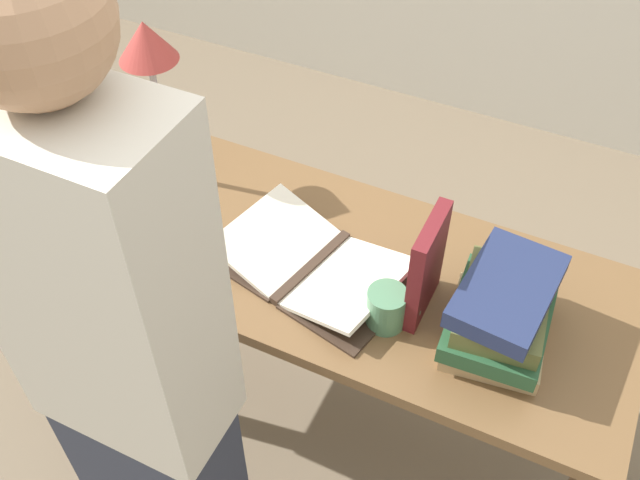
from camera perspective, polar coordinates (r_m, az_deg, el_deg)
The scene contains 8 objects.
ground_plane at distance 2.40m, azimuth 0.50°, elevation -13.35°, with size 12.00×12.00×0.00m, color #70604C.
reading_desk at distance 1.89m, azimuth 0.62°, elevation -3.54°, with size 1.56×0.61×0.73m.
open_book at distance 1.77m, azimuth -0.69°, elevation -1.93°, with size 0.54×0.40×0.07m.
book_stack_tall at distance 1.63m, azimuth 14.31°, elevation -5.60°, with size 0.25×0.31×0.19m.
book_standing_upright at distance 1.63m, azimuth 8.51°, elevation -2.16°, with size 0.03×0.18×0.27m.
reading_lamp at distance 1.88m, azimuth -13.42°, elevation 13.52°, with size 0.15×0.15×0.48m.
coffee_mug at distance 1.65m, azimuth 5.39°, elevation -5.44°, with size 0.12×0.09×0.10m.
person_reader at distance 1.44m, azimuth -14.35°, elevation -11.80°, with size 0.36×0.23×1.75m.
Camera 1 is at (0.51, -1.12, 2.06)m, focal length 40.00 mm.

